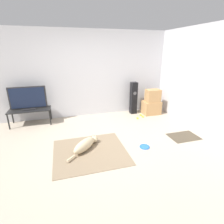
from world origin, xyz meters
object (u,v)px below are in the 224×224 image
at_px(tennis_ball_by_boxes, 141,115).
at_px(tennis_ball_near_speaker, 143,116).
at_px(dog, 86,144).
at_px(tv, 28,98).
at_px(tennis_ball_loose_on_carpet, 138,118).
at_px(cardboard_box_upper, 153,96).
at_px(floor_speaker, 133,98).
at_px(tv_stand, 30,111).
at_px(frisbee, 145,147).
at_px(cardboard_box_lower, 151,108).

distance_m(tennis_ball_by_boxes, tennis_ball_near_speaker, 0.14).
distance_m(dog, tv, 2.27).
distance_m(tennis_ball_near_speaker, tennis_ball_loose_on_carpet, 0.23).
bearing_deg(tv, dog, -54.49).
distance_m(dog, cardboard_box_upper, 2.89).
height_order(dog, tennis_ball_loose_on_carpet, dog).
bearing_deg(tv, floor_speaker, 0.77).
height_order(floor_speaker, tv_stand, floor_speaker).
xyz_separation_m(cardboard_box_upper, tennis_ball_loose_on_carpet, (-0.63, -0.29, -0.58)).
relative_size(floor_speaker, tv, 1.08).
height_order(frisbee, floor_speaker, floor_speaker).
bearing_deg(tv, cardboard_box_upper, -3.32).
bearing_deg(floor_speaker, cardboard_box_upper, -24.73).
bearing_deg(tv_stand, frisbee, -39.16).
relative_size(cardboard_box_lower, cardboard_box_upper, 1.25).
bearing_deg(tv_stand, tennis_ball_by_boxes, -4.99).
bearing_deg(cardboard_box_upper, tennis_ball_near_speaker, -153.08).
xyz_separation_m(frisbee, floor_speaker, (0.59, 2.08, 0.50)).
height_order(cardboard_box_lower, tv, tv).
bearing_deg(cardboard_box_lower, tv_stand, 176.99).
relative_size(frisbee, tennis_ball_near_speaker, 3.25).
bearing_deg(cardboard_box_lower, dog, -146.11).
distance_m(floor_speaker, tennis_ball_near_speaker, 0.68).
bearing_deg(tennis_ball_loose_on_carpet, floor_speaker, 82.07).
bearing_deg(tennis_ball_near_speaker, tennis_ball_loose_on_carpet, -158.80).
bearing_deg(cardboard_box_upper, tennis_ball_loose_on_carpet, -154.95).
bearing_deg(tennis_ball_loose_on_carpet, cardboard_box_upper, 25.05).
relative_size(cardboard_box_lower, tennis_ball_by_boxes, 8.24).
xyz_separation_m(cardboard_box_upper, tennis_ball_near_speaker, (-0.41, -0.21, -0.58)).
relative_size(floor_speaker, tennis_ball_by_boxes, 15.49).
distance_m(frisbee, tennis_ball_by_boxes, 1.90).
bearing_deg(tennis_ball_near_speaker, tennis_ball_by_boxes, 93.97).
height_order(cardboard_box_lower, tennis_ball_near_speaker, cardboard_box_lower).
bearing_deg(tennis_ball_near_speaker, floor_speaker, 106.18).
relative_size(dog, tennis_ball_by_boxes, 10.84).
relative_size(cardboard_box_upper, tennis_ball_by_boxes, 6.57).
height_order(frisbee, tv, tv).
bearing_deg(frisbee, tv, 140.80).
relative_size(floor_speaker, tennis_ball_loose_on_carpet, 15.49).
height_order(tv, tennis_ball_near_speaker, tv).
distance_m(cardboard_box_lower, cardboard_box_upper, 0.41).
height_order(floor_speaker, tennis_ball_near_speaker, floor_speaker).
bearing_deg(floor_speaker, tennis_ball_by_boxes, -69.02).
xyz_separation_m(frisbee, tv_stand, (-2.50, 2.04, 0.38)).
distance_m(dog, tennis_ball_near_speaker, 2.39).
height_order(tv_stand, tennis_ball_by_boxes, tv_stand).
distance_m(frisbee, tv, 3.31).
relative_size(dog, cardboard_box_lower, 1.32).
distance_m(cardboard_box_lower, tv, 3.68).
distance_m(tv, tennis_ball_near_speaker, 3.34).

